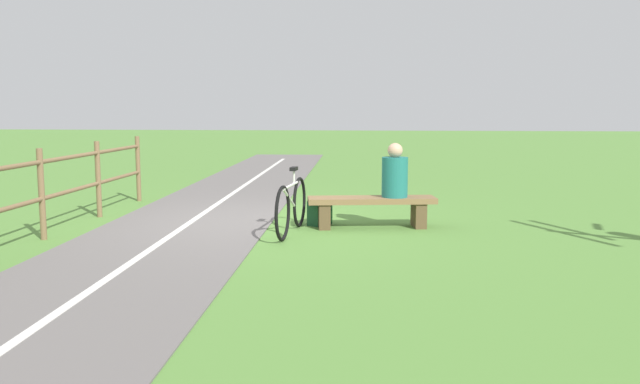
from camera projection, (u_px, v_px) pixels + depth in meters
ground_plane at (254, 222)px, 9.83m from camera, size 80.00×80.00×0.00m
paved_path at (84, 296)px, 5.95m from camera, size 3.49×36.06×0.02m
path_centre_line at (84, 295)px, 5.95m from camera, size 1.04×31.99×0.00m
bench at (372, 206)px, 9.35m from camera, size 1.87×0.70×0.44m
person_seated at (395, 174)px, 9.31m from camera, size 0.42×0.42×0.78m
bicycle at (292, 206)px, 8.90m from camera, size 0.21×1.75×0.90m
backpack at (320, 213)px, 9.57m from camera, size 0.37×0.40×0.37m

